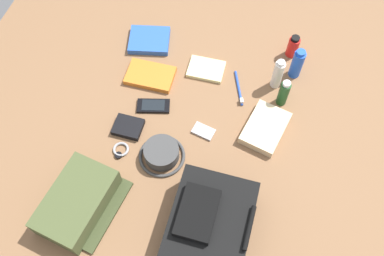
{
  "coord_description": "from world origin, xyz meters",
  "views": [
    {
      "loc": [
        0.74,
        0.22,
        1.43
      ],
      "look_at": [
        0.0,
        0.0,
        0.04
      ],
      "focal_mm": 39.05,
      "sensor_mm": 36.0,
      "label": 1
    }
  ],
  "objects_px": {
    "folded_towel": "(265,128)",
    "paperback_novel": "(149,40)",
    "media_player": "(203,131)",
    "backpack": "(210,223)",
    "deodorant_spray": "(297,64)",
    "sunscreen_spray": "(293,46)",
    "travel_guidebook": "(150,76)",
    "wallet": "(128,127)",
    "toothbrush": "(239,90)",
    "cell_phone": "(153,106)",
    "bucket_hat": "(162,154)",
    "wristwatch": "(121,150)",
    "notepad": "(206,69)",
    "toiletry_pouch": "(78,203)",
    "shampoo_bottle": "(284,93)",
    "toothpaste_tube": "(278,74)"
  },
  "relations": [
    {
      "from": "sunscreen_spray",
      "to": "paperback_novel",
      "type": "distance_m",
      "value": 0.62
    },
    {
      "from": "sunscreen_spray",
      "to": "folded_towel",
      "type": "height_order",
      "value": "sunscreen_spray"
    },
    {
      "from": "travel_guidebook",
      "to": "wallet",
      "type": "distance_m",
      "value": 0.26
    },
    {
      "from": "toiletry_pouch",
      "to": "toothpaste_tube",
      "type": "height_order",
      "value": "toothpaste_tube"
    },
    {
      "from": "backpack",
      "to": "travel_guidebook",
      "type": "bearing_deg",
      "value": -143.84
    },
    {
      "from": "paperback_novel",
      "to": "wristwatch",
      "type": "distance_m",
      "value": 0.54
    },
    {
      "from": "backpack",
      "to": "folded_towel",
      "type": "bearing_deg",
      "value": 166.25
    },
    {
      "from": "cell_phone",
      "to": "folded_towel",
      "type": "height_order",
      "value": "folded_towel"
    },
    {
      "from": "toothpaste_tube",
      "to": "travel_guidebook",
      "type": "distance_m",
      "value": 0.52
    },
    {
      "from": "backpack",
      "to": "paperback_novel",
      "type": "xyz_separation_m",
      "value": [
        -0.73,
        -0.47,
        -0.06
      ]
    },
    {
      "from": "toiletry_pouch",
      "to": "bucket_hat",
      "type": "height_order",
      "value": "toiletry_pouch"
    },
    {
      "from": "shampoo_bottle",
      "to": "cell_phone",
      "type": "bearing_deg",
      "value": -71.13
    },
    {
      "from": "backpack",
      "to": "paperback_novel",
      "type": "distance_m",
      "value": 0.87
    },
    {
      "from": "wallet",
      "to": "paperback_novel",
      "type": "bearing_deg",
      "value": -172.54
    },
    {
      "from": "cell_phone",
      "to": "toothpaste_tube",
      "type": "bearing_deg",
      "value": 118.62
    },
    {
      "from": "bucket_hat",
      "to": "deodorant_spray",
      "type": "bearing_deg",
      "value": 141.61
    },
    {
      "from": "deodorant_spray",
      "to": "cell_phone",
      "type": "height_order",
      "value": "deodorant_spray"
    },
    {
      "from": "backpack",
      "to": "bucket_hat",
      "type": "bearing_deg",
      "value": -131.89
    },
    {
      "from": "folded_towel",
      "to": "paperback_novel",
      "type": "bearing_deg",
      "value": -117.04
    },
    {
      "from": "wallet",
      "to": "bucket_hat",
      "type": "bearing_deg",
      "value": 63.66
    },
    {
      "from": "paperback_novel",
      "to": "toiletry_pouch",
      "type": "bearing_deg",
      "value": 1.03
    },
    {
      "from": "deodorant_spray",
      "to": "wallet",
      "type": "bearing_deg",
      "value": -52.5
    },
    {
      "from": "toiletry_pouch",
      "to": "deodorant_spray",
      "type": "height_order",
      "value": "deodorant_spray"
    },
    {
      "from": "toothpaste_tube",
      "to": "wallet",
      "type": "relative_size",
      "value": 1.37
    },
    {
      "from": "deodorant_spray",
      "to": "media_player",
      "type": "xyz_separation_m",
      "value": [
        0.38,
        -0.29,
        -0.07
      ]
    },
    {
      "from": "toothbrush",
      "to": "folded_towel",
      "type": "height_order",
      "value": "folded_towel"
    },
    {
      "from": "shampoo_bottle",
      "to": "media_player",
      "type": "xyz_separation_m",
      "value": [
        0.22,
        -0.26,
        -0.06
      ]
    },
    {
      "from": "folded_towel",
      "to": "cell_phone",
      "type": "bearing_deg",
      "value": -87.58
    },
    {
      "from": "toothpaste_tube",
      "to": "paperback_novel",
      "type": "height_order",
      "value": "toothpaste_tube"
    },
    {
      "from": "toothbrush",
      "to": "notepad",
      "type": "distance_m",
      "value": 0.17
    },
    {
      "from": "bucket_hat",
      "to": "wristwatch",
      "type": "xyz_separation_m",
      "value": [
        0.02,
        -0.16,
        -0.02
      ]
    },
    {
      "from": "media_player",
      "to": "backpack",
      "type": "bearing_deg",
      "value": 18.41
    },
    {
      "from": "bucket_hat",
      "to": "wallet",
      "type": "bearing_deg",
      "value": -115.49
    },
    {
      "from": "backpack",
      "to": "bucket_hat",
      "type": "relative_size",
      "value": 1.84
    },
    {
      "from": "backpack",
      "to": "folded_towel",
      "type": "xyz_separation_m",
      "value": [
        -0.44,
        0.11,
        -0.05
      ]
    },
    {
      "from": "travel_guidebook",
      "to": "wallet",
      "type": "bearing_deg",
      "value": -0.46
    },
    {
      "from": "bucket_hat",
      "to": "toothbrush",
      "type": "height_order",
      "value": "bucket_hat"
    },
    {
      "from": "travel_guidebook",
      "to": "notepad",
      "type": "height_order",
      "value": "travel_guidebook"
    },
    {
      "from": "paperback_novel",
      "to": "cell_phone",
      "type": "xyz_separation_m",
      "value": [
        0.31,
        0.13,
        -0.01
      ]
    },
    {
      "from": "wristwatch",
      "to": "notepad",
      "type": "relative_size",
      "value": 0.47
    },
    {
      "from": "wristwatch",
      "to": "notepad",
      "type": "distance_m",
      "value": 0.5
    },
    {
      "from": "bucket_hat",
      "to": "cell_phone",
      "type": "xyz_separation_m",
      "value": [
        -0.2,
        -0.1,
        -0.02
      ]
    },
    {
      "from": "shampoo_bottle",
      "to": "wristwatch",
      "type": "height_order",
      "value": "shampoo_bottle"
    },
    {
      "from": "backpack",
      "to": "toothpaste_tube",
      "type": "height_order",
      "value": "backpack"
    },
    {
      "from": "backpack",
      "to": "toothbrush",
      "type": "distance_m",
      "value": 0.6
    },
    {
      "from": "deodorant_spray",
      "to": "cell_phone",
      "type": "bearing_deg",
      "value": -58.16
    },
    {
      "from": "wallet",
      "to": "toiletry_pouch",
      "type": "bearing_deg",
      "value": -9.02
    },
    {
      "from": "deodorant_spray",
      "to": "wristwatch",
      "type": "bearing_deg",
      "value": -46.47
    },
    {
      "from": "media_player",
      "to": "sunscreen_spray",
      "type": "bearing_deg",
      "value": 151.3
    },
    {
      "from": "toiletry_pouch",
      "to": "shampoo_bottle",
      "type": "relative_size",
      "value": 2.4
    }
  ]
}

